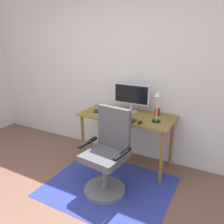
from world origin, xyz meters
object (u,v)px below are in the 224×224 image
at_px(keyboard, 120,119).
at_px(office_chair, 107,158).
at_px(monitor, 131,95).
at_px(desk_lamp, 157,101).
at_px(computer_mouse, 140,122).
at_px(desk, 127,121).
at_px(coffee_cup, 157,112).
at_px(cell_phone, 96,111).

distance_m(keyboard, office_chair, 0.57).
height_order(monitor, desk_lamp, monitor).
xyz_separation_m(monitor, computer_mouse, (0.29, -0.39, -0.23)).
height_order(desk, desk_lamp, desk_lamp).
bearing_deg(coffee_cup, computer_mouse, -102.28).
relative_size(monitor, desk_lamp, 1.35).
height_order(desk, monitor, monitor).
bearing_deg(desk, computer_mouse, -38.41).
xyz_separation_m(desk, office_chair, (0.06, -0.67, -0.24)).
bearing_deg(desk_lamp, office_chair, -122.39).
xyz_separation_m(computer_mouse, desk_lamp, (0.16, 0.16, 0.26)).
relative_size(computer_mouse, office_chair, 0.10).
relative_size(monitor, coffee_cup, 5.91).
relative_size(cell_phone, desk_lamp, 0.35).
distance_m(keyboard, coffee_cup, 0.56).
relative_size(keyboard, coffee_cup, 4.74).
bearing_deg(keyboard, office_chair, -81.72).
height_order(monitor, computer_mouse, monitor).
bearing_deg(keyboard, monitor, 90.65).
distance_m(computer_mouse, desk_lamp, 0.34).
bearing_deg(coffee_cup, cell_phone, -162.36).
xyz_separation_m(keyboard, cell_phone, (-0.45, 0.14, -0.00)).
height_order(cell_phone, office_chair, office_chair).
bearing_deg(office_chair, coffee_cup, 76.55).
bearing_deg(cell_phone, keyboard, -44.82).
relative_size(desk, office_chair, 1.28).
height_order(computer_mouse, cell_phone, computer_mouse).
xyz_separation_m(keyboard, coffee_cup, (0.38, 0.41, 0.04)).
bearing_deg(keyboard, computer_mouse, -3.40).
height_order(monitor, keyboard, monitor).
distance_m(desk, keyboard, 0.23).
height_order(keyboard, computer_mouse, computer_mouse).
relative_size(keyboard, computer_mouse, 4.13).
distance_m(monitor, cell_phone, 0.56).
relative_size(desk, cell_phone, 9.37).
height_order(keyboard, desk_lamp, desk_lamp).
bearing_deg(keyboard, coffee_cup, 46.86).
xyz_separation_m(computer_mouse, coffee_cup, (0.09, 0.42, 0.03)).
xyz_separation_m(keyboard, office_chair, (0.07, -0.46, -0.33)).
bearing_deg(desk, desk_lamp, -8.15).
bearing_deg(coffee_cup, desk_lamp, -75.49).
xyz_separation_m(monitor, desk_lamp, (0.45, -0.23, 0.03)).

